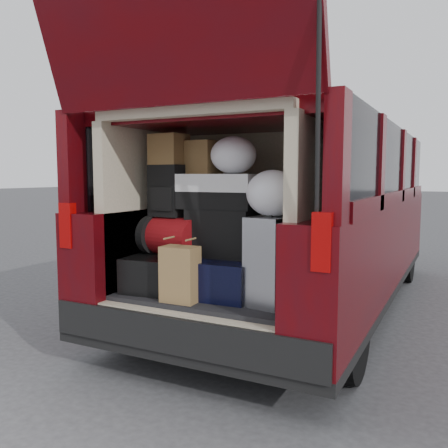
{
  "coord_description": "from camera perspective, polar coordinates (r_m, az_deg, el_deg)",
  "views": [
    {
      "loc": [
        1.49,
        -2.65,
        1.35
      ],
      "look_at": [
        0.04,
        0.2,
        1.02
      ],
      "focal_mm": 38.0,
      "sensor_mm": 36.0,
      "label": 1
    }
  ],
  "objects": [
    {
      "name": "plastic_bag_right",
      "position": [
        2.91,
        5.88,
        3.7
      ],
      "size": [
        0.38,
        0.36,
        0.29
      ],
      "primitive_type": "ellipsoid",
      "rotation": [
        0.0,
        0.0,
        -0.17
      ],
      "color": "silver",
      "rests_on": "silver_roller"
    },
    {
      "name": "ground",
      "position": [
        3.33,
        -2.23,
        -18.1
      ],
      "size": [
        80.0,
        80.0,
        0.0
      ],
      "primitive_type": "plane",
      "color": "#373739",
      "rests_on": "ground"
    },
    {
      "name": "red_duffel",
      "position": [
        3.35,
        -6.16,
        -1.45
      ],
      "size": [
        0.46,
        0.34,
        0.27
      ],
      "primitive_type": "cube",
      "rotation": [
        0.0,
        0.0,
        -0.18
      ],
      "color": "maroon",
      "rests_on": "black_hardshell"
    },
    {
      "name": "black_soft_case",
      "position": [
        3.22,
        -0.18,
        -1.07
      ],
      "size": [
        0.46,
        0.29,
        0.32
      ],
      "primitive_type": "cube",
      "rotation": [
        0.0,
        0.0,
        0.04
      ],
      "color": "black",
      "rests_on": "navy_hardshell"
    },
    {
      "name": "kraft_bag",
      "position": [
        3.03,
        -5.31,
        -6.04
      ],
      "size": [
        0.23,
        0.15,
        0.36
      ],
      "primitive_type": "cube",
      "rotation": [
        0.0,
        0.0,
        0.02
      ],
      "color": "olive",
      "rests_on": "load_floor"
    },
    {
      "name": "plastic_bag_center",
      "position": [
        3.19,
        1.15,
        8.28
      ],
      "size": [
        0.34,
        0.32,
        0.25
      ],
      "primitive_type": "ellipsoid",
      "rotation": [
        0.0,
        0.0,
        -0.09
      ],
      "color": "silver",
      "rests_on": "twotone_duffel"
    },
    {
      "name": "black_hardshell",
      "position": [
        3.42,
        -6.87,
        -5.64
      ],
      "size": [
        0.5,
        0.64,
        0.24
      ],
      "primitive_type": "cube",
      "rotation": [
        0.0,
        0.0,
        0.1
      ],
      "color": "black",
      "rests_on": "load_floor"
    },
    {
      "name": "grocery_sack_lower",
      "position": [
        3.39,
        -6.64,
        8.89
      ],
      "size": [
        0.25,
        0.21,
        0.21
      ],
      "primitive_type": "cube",
      "rotation": [
        0.0,
        0.0,
        -0.09
      ],
      "color": "brown",
      "rests_on": "backpack"
    },
    {
      "name": "grocery_sack_upper",
      "position": [
        3.35,
        -2.68,
        8.0
      ],
      "size": [
        0.25,
        0.21,
        0.23
      ],
      "primitive_type": "cube",
      "rotation": [
        0.0,
        0.0,
        -0.11
      ],
      "color": "brown",
      "rests_on": "twotone_duffel"
    },
    {
      "name": "twotone_duffel",
      "position": [
        3.22,
        -0.61,
        3.93
      ],
      "size": [
        0.54,
        0.3,
        0.24
      ],
      "primitive_type": "cube",
      "rotation": [
        0.0,
        0.0,
        0.04
      ],
      "color": "white",
      "rests_on": "black_soft_case"
    },
    {
      "name": "minivan",
      "position": [
        4.76,
        8.67,
        0.52
      ],
      "size": [
        1.9,
        5.35,
        2.77
      ],
      "color": "black",
      "rests_on": "ground"
    },
    {
      "name": "backpack",
      "position": [
        3.37,
        -6.76,
        3.99
      ],
      "size": [
        0.27,
        0.19,
        0.36
      ],
      "primitive_type": "cube",
      "rotation": [
        0.0,
        0.0,
        -0.13
      ],
      "color": "black",
      "rests_on": "red_duffel"
    },
    {
      "name": "silver_roller",
      "position": [
        2.97,
        5.98,
        -4.35
      ],
      "size": [
        0.28,
        0.4,
        0.55
      ],
      "primitive_type": "cube",
      "rotation": [
        0.0,
        0.0,
        -0.15
      ],
      "color": "silver",
      "rests_on": "load_floor"
    },
    {
      "name": "load_floor",
      "position": [
        3.45,
        0.02,
        -12.28
      ],
      "size": [
        1.24,
        1.05,
        0.55
      ],
      "primitive_type": "cube",
      "color": "black",
      "rests_on": "ground"
    },
    {
      "name": "navy_hardshell",
      "position": [
        3.23,
        0.18,
        -6.22
      ],
      "size": [
        0.49,
        0.59,
        0.25
      ],
      "primitive_type": "cube",
      "rotation": [
        0.0,
        0.0,
        0.04
      ],
      "color": "black",
      "rests_on": "load_floor"
    }
  ]
}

